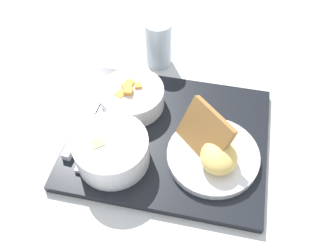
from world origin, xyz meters
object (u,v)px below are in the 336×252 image
at_px(knife, 77,137).
at_px(glass_water, 159,46).
at_px(plate_main, 212,152).
at_px(spoon, 95,132).
at_px(bowl_soup, 112,149).
at_px(bowl_salad, 132,96).

xyz_separation_m(knife, glass_water, (0.14, 0.26, 0.03)).
distance_m(plate_main, spoon, 0.24).
xyz_separation_m(bowl_soup, knife, (-0.08, 0.04, -0.03)).
height_order(spoon, glass_water, glass_water).
bearing_deg(spoon, bowl_salad, -29.71).
bearing_deg(spoon, plate_main, -91.10).
distance_m(bowl_soup, glass_water, 0.30).
distance_m(bowl_salad, glass_water, 0.16).
distance_m(bowl_salad, bowl_soup, 0.14).
bearing_deg(glass_water, spoon, -113.57).
relative_size(bowl_salad, glass_water, 1.16).
height_order(bowl_salad, spoon, bowl_salad).
height_order(bowl_soup, plate_main, plate_main).
relative_size(bowl_soup, plate_main, 0.78).
relative_size(knife, glass_water, 1.58).
bearing_deg(bowl_salad, bowl_soup, -96.43).
distance_m(bowl_salad, knife, 0.14).
relative_size(plate_main, glass_water, 1.53).
bearing_deg(plate_main, spoon, 170.87).
distance_m(spoon, glass_water, 0.27).
bearing_deg(bowl_salad, spoon, -127.74).
xyz_separation_m(spoon, glass_water, (0.11, 0.24, 0.03)).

